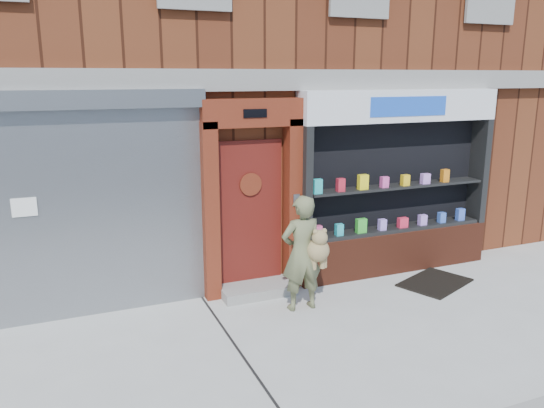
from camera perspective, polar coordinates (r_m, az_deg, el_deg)
ground at (r=7.04m, az=9.33°, el=-13.69°), size 80.00×80.00×0.00m
building at (r=11.80m, az=-5.94°, el=17.38°), size 12.00×8.16×8.00m
shutter_bay at (r=7.37m, az=-18.99°, el=1.22°), size 3.10×0.30×3.04m
red_door_bay at (r=7.81m, az=-2.13°, el=0.65°), size 1.52×0.58×2.90m
pharmacy_bay at (r=8.94m, az=13.17°, el=1.40°), size 3.50×0.41×3.00m
woman at (r=7.37m, az=3.40°, el=-5.24°), size 0.67×0.44×1.64m
doormat at (r=8.89m, az=17.11°, el=-8.08°), size 1.32×1.14×0.03m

